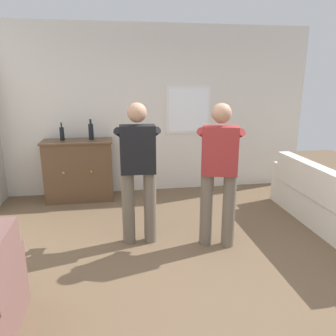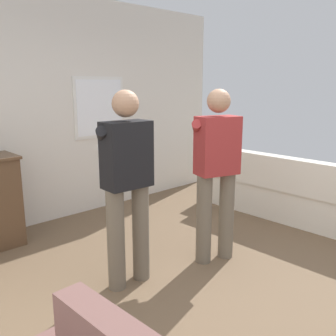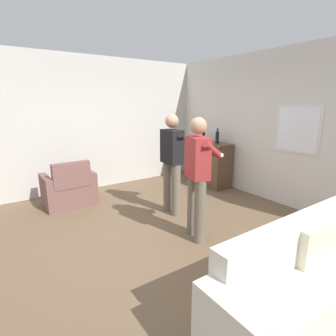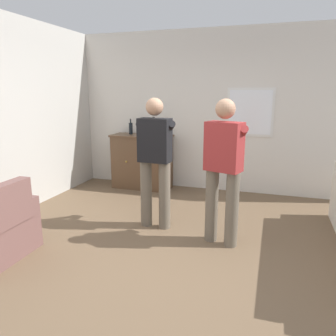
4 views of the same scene
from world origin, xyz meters
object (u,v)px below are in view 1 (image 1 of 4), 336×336
at_px(person_standing_left, 138,167).
at_px(person_standing_right, 219,169).
at_px(couch, 334,209).
at_px(sideboard_cabinet, 79,170).
at_px(bottle_wine_green, 91,131).
at_px(bottle_liquor_amber, 62,133).

distance_m(person_standing_left, person_standing_right, 0.93).
height_order(person_standing_left, person_standing_right, same).
xyz_separation_m(couch, sideboard_cabinet, (-3.34, 1.76, 0.17)).
bearing_deg(bottle_wine_green, bottle_liquor_amber, 179.66).
height_order(bottle_wine_green, person_standing_right, person_standing_right).
height_order(sideboard_cabinet, bottle_wine_green, bottle_wine_green).
relative_size(couch, person_standing_left, 1.52).
distance_m(bottle_liquor_amber, person_standing_right, 2.73).
height_order(couch, bottle_liquor_amber, bottle_liquor_amber).
bearing_deg(sideboard_cabinet, bottle_wine_green, 7.87).
xyz_separation_m(bottle_wine_green, person_standing_right, (1.53, -1.87, -0.19)).
distance_m(couch, person_standing_left, 2.57).
bearing_deg(bottle_wine_green, person_standing_left, -69.04).
xyz_separation_m(bottle_liquor_amber, person_standing_left, (1.08, -1.65, -0.16)).
height_order(sideboard_cabinet, bottle_liquor_amber, bottle_liquor_amber).
height_order(couch, bottle_wine_green, bottle_wine_green).
relative_size(bottle_wine_green, person_standing_left, 0.19).
xyz_separation_m(sideboard_cabinet, bottle_liquor_amber, (-0.23, 0.03, 0.60)).
relative_size(bottle_wine_green, bottle_liquor_amber, 1.16).
bearing_deg(couch, bottle_liquor_amber, 153.27).
relative_size(bottle_wine_green, person_standing_right, 0.19).
distance_m(bottle_wine_green, person_standing_right, 2.42).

